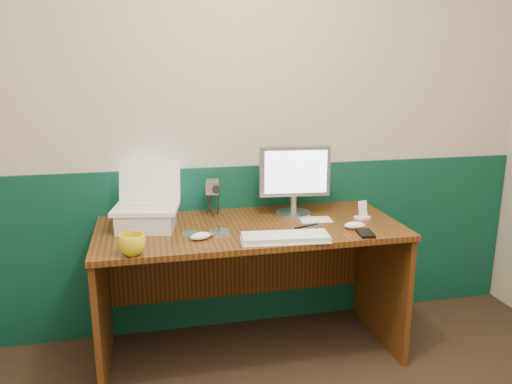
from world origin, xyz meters
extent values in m
cube|color=#BAB29D|center=(0.00, 1.75, 1.25)|extent=(3.50, 0.04, 2.50)
cube|color=#072F24|center=(0.00, 1.74, 0.50)|extent=(3.48, 0.02, 1.00)
cube|color=#371E0A|center=(-0.07, 1.38, 0.38)|extent=(1.60, 0.70, 0.75)
cube|color=silver|center=(-0.60, 1.44, 0.80)|extent=(0.32, 0.28, 0.10)
cube|color=white|center=(0.05, 1.11, 0.76)|extent=(0.43, 0.18, 0.02)
ellipsoid|color=white|center=(0.45, 1.21, 0.77)|extent=(0.12, 0.08, 0.04)
ellipsoid|color=white|center=(-0.35, 1.22, 0.77)|extent=(0.12, 0.10, 0.04)
imported|color=yellow|center=(-0.67, 1.08, 0.80)|extent=(0.15, 0.15, 0.10)
cylinder|color=silver|center=(-0.25, 1.26, 0.76)|extent=(0.11, 0.11, 0.02)
cylinder|color=silver|center=(-0.37, 1.31, 0.75)|extent=(0.12, 0.12, 0.00)
cylinder|color=silver|center=(0.26, 1.34, 0.75)|extent=(0.12, 0.12, 0.00)
cylinder|color=black|center=(0.22, 1.29, 0.75)|extent=(0.15, 0.06, 0.01)
cube|color=silver|center=(0.30, 1.40, 0.75)|extent=(0.18, 0.13, 0.00)
cube|color=white|center=(0.56, 1.37, 0.76)|extent=(0.09, 0.07, 0.01)
cube|color=white|center=(0.56, 1.37, 0.81)|extent=(0.06, 0.04, 0.09)
cube|color=black|center=(0.47, 1.11, 0.76)|extent=(0.09, 0.13, 0.01)
camera|label=1|loc=(-0.58, -1.09, 1.57)|focal=35.00mm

